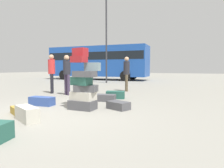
{
  "coord_description": "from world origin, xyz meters",
  "views": [
    {
      "loc": [
        3.44,
        -3.82,
        1.13
      ],
      "look_at": [
        0.44,
        2.46,
        0.56
      ],
      "focal_mm": 31.26,
      "sensor_mm": 36.0,
      "label": 1
    }
  ],
  "objects_px": {
    "suitcase_tan_upright_blue": "(20,111)",
    "suitcase_charcoal_foreground_far": "(118,105)",
    "suitcase_charcoal_left_side": "(104,98)",
    "suitcase_tower": "(84,85)",
    "person_bearded_onlooker": "(67,71)",
    "person_passerby_in_red": "(127,71)",
    "parked_bus": "(98,61)",
    "suitcase_navy_foreground_near": "(42,101)",
    "lamp_post": "(106,23)",
    "suitcase_cream_white_trunk": "(27,114)",
    "person_tourist_with_camera": "(52,70)",
    "suitcase_teal_right_side": "(115,95)"
  },
  "relations": [
    {
      "from": "person_tourist_with_camera",
      "to": "parked_bus",
      "type": "xyz_separation_m",
      "value": [
        -3.22,
        9.9,
        0.8
      ]
    },
    {
      "from": "suitcase_cream_white_trunk",
      "to": "suitcase_charcoal_left_side",
      "type": "bearing_deg",
      "value": 106.19
    },
    {
      "from": "suitcase_navy_foreground_near",
      "to": "suitcase_tan_upright_blue",
      "type": "bearing_deg",
      "value": -78.74
    },
    {
      "from": "suitcase_tan_upright_blue",
      "to": "suitcase_charcoal_left_side",
      "type": "bearing_deg",
      "value": 94.15
    },
    {
      "from": "suitcase_charcoal_foreground_far",
      "to": "suitcase_cream_white_trunk",
      "type": "xyz_separation_m",
      "value": [
        -1.29,
        -1.94,
        0.05
      ]
    },
    {
      "from": "suitcase_tower",
      "to": "lamp_post",
      "type": "height_order",
      "value": "lamp_post"
    },
    {
      "from": "suitcase_navy_foreground_near",
      "to": "suitcase_charcoal_foreground_far",
      "type": "bearing_deg",
      "value": 4.8
    },
    {
      "from": "suitcase_navy_foreground_near",
      "to": "parked_bus",
      "type": "relative_size",
      "value": 0.08
    },
    {
      "from": "person_bearded_onlooker",
      "to": "lamp_post",
      "type": "relative_size",
      "value": 0.24
    },
    {
      "from": "suitcase_cream_white_trunk",
      "to": "person_passerby_in_red",
      "type": "bearing_deg",
      "value": 112.68
    },
    {
      "from": "suitcase_tan_upright_blue",
      "to": "suitcase_teal_right_side",
      "type": "bearing_deg",
      "value": 96.34
    },
    {
      "from": "suitcase_tan_upright_blue",
      "to": "suitcase_charcoal_foreground_far",
      "type": "bearing_deg",
      "value": 63.94
    },
    {
      "from": "suitcase_teal_right_side",
      "to": "person_tourist_with_camera",
      "type": "relative_size",
      "value": 0.39
    },
    {
      "from": "suitcase_cream_white_trunk",
      "to": "person_bearded_onlooker",
      "type": "height_order",
      "value": "person_bearded_onlooker"
    },
    {
      "from": "suitcase_navy_foreground_near",
      "to": "person_passerby_in_red",
      "type": "xyz_separation_m",
      "value": [
        0.99,
        4.5,
        0.87
      ]
    },
    {
      "from": "suitcase_charcoal_left_side",
      "to": "person_bearded_onlooker",
      "type": "distance_m",
      "value": 2.38
    },
    {
      "from": "person_bearded_onlooker",
      "to": "parked_bus",
      "type": "xyz_separation_m",
      "value": [
        -4.22,
        10.09,
        0.84
      ]
    },
    {
      "from": "person_passerby_in_red",
      "to": "suitcase_cream_white_trunk",
      "type": "bearing_deg",
      "value": -26.38
    },
    {
      "from": "suitcase_charcoal_foreground_far",
      "to": "suitcase_cream_white_trunk",
      "type": "relative_size",
      "value": 0.81
    },
    {
      "from": "suitcase_tan_upright_blue",
      "to": "suitcase_cream_white_trunk",
      "type": "bearing_deg",
      "value": -3.37
    },
    {
      "from": "suitcase_navy_foreground_near",
      "to": "person_tourist_with_camera",
      "type": "bearing_deg",
      "value": 119.46
    },
    {
      "from": "suitcase_navy_foreground_near",
      "to": "suitcase_charcoal_foreground_far",
      "type": "height_order",
      "value": "suitcase_navy_foreground_near"
    },
    {
      "from": "suitcase_navy_foreground_near",
      "to": "person_tourist_with_camera",
      "type": "xyz_separation_m",
      "value": [
        -1.76,
        2.35,
        0.91
      ]
    },
    {
      "from": "suitcase_charcoal_foreground_far",
      "to": "suitcase_tower",
      "type": "bearing_deg",
      "value": -134.25
    },
    {
      "from": "suitcase_charcoal_foreground_far",
      "to": "person_passerby_in_red",
      "type": "xyz_separation_m",
      "value": [
        -1.32,
        4.0,
        0.89
      ]
    },
    {
      "from": "suitcase_tower",
      "to": "person_passerby_in_red",
      "type": "xyz_separation_m",
      "value": [
        -0.46,
        4.41,
        0.34
      ]
    },
    {
      "from": "suitcase_tower",
      "to": "suitcase_charcoal_foreground_far",
      "type": "xyz_separation_m",
      "value": [
        0.86,
        0.41,
        -0.55
      ]
    },
    {
      "from": "suitcase_teal_right_side",
      "to": "person_bearded_onlooker",
      "type": "distance_m",
      "value": 2.38
    },
    {
      "from": "person_tourist_with_camera",
      "to": "person_passerby_in_red",
      "type": "bearing_deg",
      "value": 90.54
    },
    {
      "from": "suitcase_charcoal_left_side",
      "to": "suitcase_tan_upright_blue",
      "type": "xyz_separation_m",
      "value": [
        -0.98,
        -2.58,
        -0.02
      ]
    },
    {
      "from": "suitcase_charcoal_left_side",
      "to": "person_tourist_with_camera",
      "type": "distance_m",
      "value": 3.35
    },
    {
      "from": "suitcase_navy_foreground_near",
      "to": "parked_bus",
      "type": "height_order",
      "value": "parked_bus"
    },
    {
      "from": "suitcase_tower",
      "to": "suitcase_tan_upright_blue",
      "type": "distance_m",
      "value": 1.7
    },
    {
      "from": "suitcase_cream_white_trunk",
      "to": "person_tourist_with_camera",
      "type": "xyz_separation_m",
      "value": [
        -2.79,
        3.79,
        0.88
      ]
    },
    {
      "from": "suitcase_charcoal_left_side",
      "to": "suitcase_tan_upright_blue",
      "type": "bearing_deg",
      "value": -123.81
    },
    {
      "from": "lamp_post",
      "to": "suitcase_navy_foreground_near",
      "type": "bearing_deg",
      "value": -75.31
    },
    {
      "from": "suitcase_charcoal_left_side",
      "to": "suitcase_tan_upright_blue",
      "type": "height_order",
      "value": "suitcase_charcoal_left_side"
    },
    {
      "from": "suitcase_tan_upright_blue",
      "to": "lamp_post",
      "type": "xyz_separation_m",
      "value": [
        -2.66,
        9.85,
        4.38
      ]
    },
    {
      "from": "suitcase_navy_foreground_near",
      "to": "lamp_post",
      "type": "height_order",
      "value": "lamp_post"
    },
    {
      "from": "person_passerby_in_red",
      "to": "parked_bus",
      "type": "xyz_separation_m",
      "value": [
        -5.97,
        7.75,
        0.84
      ]
    },
    {
      "from": "suitcase_charcoal_left_side",
      "to": "lamp_post",
      "type": "relative_size",
      "value": 0.11
    },
    {
      "from": "person_tourist_with_camera",
      "to": "person_passerby_in_red",
      "type": "distance_m",
      "value": 3.49
    },
    {
      "from": "suitcase_navy_foreground_near",
      "to": "person_bearded_onlooker",
      "type": "height_order",
      "value": "person_bearded_onlooker"
    },
    {
      "from": "suitcase_teal_right_side",
      "to": "suitcase_charcoal_foreground_far",
      "type": "bearing_deg",
      "value": -81.68
    },
    {
      "from": "suitcase_charcoal_left_side",
      "to": "suitcase_cream_white_trunk",
      "type": "relative_size",
      "value": 1.03
    },
    {
      "from": "suitcase_charcoal_foreground_far",
      "to": "person_tourist_with_camera",
      "type": "distance_m",
      "value": 4.57
    },
    {
      "from": "suitcase_navy_foreground_near",
      "to": "suitcase_cream_white_trunk",
      "type": "distance_m",
      "value": 1.77
    },
    {
      "from": "suitcase_tower",
      "to": "person_bearded_onlooker",
      "type": "height_order",
      "value": "suitcase_tower"
    },
    {
      "from": "suitcase_navy_foreground_near",
      "to": "suitcase_teal_right_side",
      "type": "distance_m",
      "value": 2.62
    },
    {
      "from": "suitcase_charcoal_left_side",
      "to": "person_passerby_in_red",
      "type": "relative_size",
      "value": 0.46
    }
  ]
}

